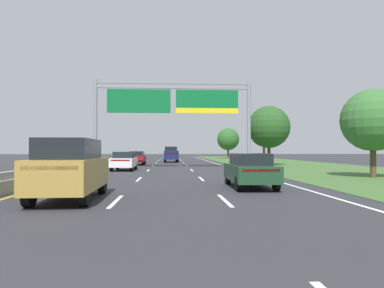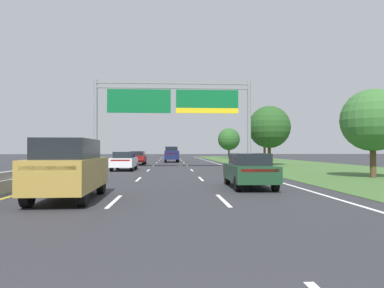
# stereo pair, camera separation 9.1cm
# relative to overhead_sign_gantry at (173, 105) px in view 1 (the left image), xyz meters

# --- Properties ---
(ground_plane) EXTENTS (220.00, 220.00, 0.00)m
(ground_plane) POSITION_rel_overhead_sign_gantry_xyz_m (-0.30, 2.80, -6.00)
(ground_plane) COLOR #2B2B30
(lane_striping) EXTENTS (11.96, 106.00, 0.01)m
(lane_striping) POSITION_rel_overhead_sign_gantry_xyz_m (-0.30, 2.34, -6.00)
(lane_striping) COLOR white
(lane_striping) RESTS_ON ground
(grass_verge_right) EXTENTS (14.00, 110.00, 0.02)m
(grass_verge_right) POSITION_rel_overhead_sign_gantry_xyz_m (13.65, 2.80, -5.99)
(grass_verge_right) COLOR #3D602D
(grass_verge_right) RESTS_ON ground
(median_barrier_concrete) EXTENTS (0.60, 110.00, 0.85)m
(median_barrier_concrete) POSITION_rel_overhead_sign_gantry_xyz_m (-6.90, 2.80, -5.65)
(median_barrier_concrete) COLOR #99968E
(median_barrier_concrete) RESTS_ON ground
(overhead_sign_gantry) EXTENTS (15.06, 0.42, 8.39)m
(overhead_sign_gantry) POSITION_rel_overhead_sign_gantry_xyz_m (0.00, 0.00, 0.00)
(overhead_sign_gantry) COLOR gray
(overhead_sign_gantry) RESTS_ON ground
(pickup_truck_navy) EXTENTS (2.10, 5.44, 2.20)m
(pickup_truck_navy) POSITION_rel_overhead_sign_gantry_xyz_m (-0.15, 16.44, -4.93)
(pickup_truck_navy) COLOR #161E47
(pickup_truck_navy) RESTS_ON ground
(car_red_left_lane_sedan) EXTENTS (1.86, 4.42, 1.57)m
(car_red_left_lane_sedan) POSITION_rel_overhead_sign_gantry_xyz_m (-4.18, 8.35, -5.18)
(car_red_left_lane_sedan) COLOR maroon
(car_red_left_lane_sedan) RESTS_ON ground
(car_gold_left_lane_suv) EXTENTS (2.00, 4.74, 2.11)m
(car_gold_left_lane_suv) POSITION_rel_overhead_sign_gantry_xyz_m (-3.78, -21.24, -4.90)
(car_gold_left_lane_suv) COLOR #A38438
(car_gold_left_lane_suv) RESTS_ON ground
(car_darkgreen_right_lane_sedan) EXTENTS (1.90, 4.43, 1.57)m
(car_darkgreen_right_lane_sedan) POSITION_rel_overhead_sign_gantry_xyz_m (3.35, -17.67, -5.18)
(car_darkgreen_right_lane_sedan) COLOR #193D23
(car_darkgreen_right_lane_sedan) RESTS_ON ground
(car_white_left_lane_sedan) EXTENTS (1.89, 4.43, 1.57)m
(car_white_left_lane_sedan) POSITION_rel_overhead_sign_gantry_xyz_m (-4.18, -3.58, -5.18)
(car_white_left_lane_sedan) COLOR silver
(car_white_left_lane_sedan) RESTS_ON ground
(roadside_tree_near) EXTENTS (3.87, 3.87, 5.52)m
(roadside_tree_near) POSITION_rel_overhead_sign_gantry_xyz_m (12.28, -12.57, -2.42)
(roadside_tree_near) COLOR #4C3823
(roadside_tree_near) RESTS_ON ground
(roadside_tree_mid) EXTENTS (4.76, 4.76, 6.69)m
(roadside_tree_mid) POSITION_rel_overhead_sign_gantry_xyz_m (10.85, 5.42, -1.69)
(roadside_tree_mid) COLOR #4C3823
(roadside_tree_mid) RESTS_ON ground
(roadside_tree_far) EXTENTS (4.35, 4.35, 6.62)m
(roadside_tree_far) POSITION_rel_overhead_sign_gantry_xyz_m (14.71, 21.73, -1.56)
(roadside_tree_far) COLOR #4C3823
(roadside_tree_far) RESTS_ON ground
(roadside_tree_distant) EXTENTS (4.54, 4.54, 6.20)m
(roadside_tree_distant) POSITION_rel_overhead_sign_gantry_xyz_m (11.68, 38.13, -2.08)
(roadside_tree_distant) COLOR #4C3823
(roadside_tree_distant) RESTS_ON ground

